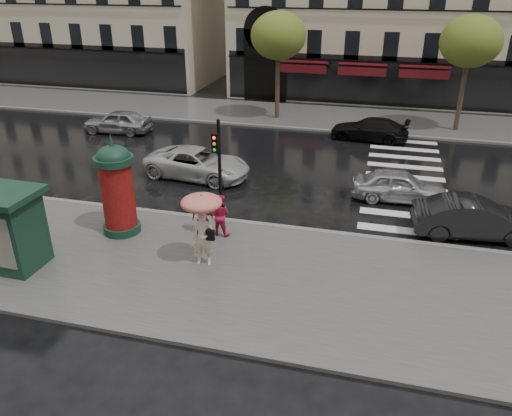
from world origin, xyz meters
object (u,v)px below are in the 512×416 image
(woman_umbrella, at_px, (202,218))
(car_white, at_px, (198,163))
(car_far_silver, at_px, (117,121))
(car_darkgrey, at_px, (475,218))
(car_black, at_px, (370,129))
(car_silver, at_px, (399,185))
(traffic_light, at_px, (218,163))
(newsstand, at_px, (8,228))
(morris_column, at_px, (117,187))
(woman_red, at_px, (220,215))
(man_burgundy, at_px, (202,214))

(woman_umbrella, bearing_deg, car_white, 112.07)
(woman_umbrella, xyz_separation_m, car_far_silver, (-10.11, 12.87, -1.07))
(car_darkgrey, bearing_deg, car_black, 15.04)
(car_black, bearing_deg, car_silver, 17.27)
(traffic_light, relative_size, car_white, 0.81)
(car_silver, distance_m, car_darkgrey, 3.70)
(car_white, bearing_deg, car_darkgrey, -97.25)
(car_black, bearing_deg, traffic_light, -15.48)
(woman_umbrella, xyz_separation_m, traffic_light, (-0.43, 2.93, 0.76))
(car_darkgrey, bearing_deg, newsstand, 106.08)
(woman_umbrella, bearing_deg, car_far_silver, 128.13)
(traffic_light, height_order, car_white, traffic_light)
(morris_column, bearing_deg, car_black, 59.62)
(car_silver, bearing_deg, woman_red, 126.43)
(man_burgundy, distance_m, newsstand, 6.27)
(morris_column, distance_m, car_far_silver, 13.25)
(morris_column, relative_size, newsstand, 1.42)
(woman_red, bearing_deg, car_far_silver, -41.03)
(man_burgundy, relative_size, car_white, 0.31)
(woman_red, relative_size, car_silver, 0.40)
(car_silver, bearing_deg, car_darkgrey, -136.93)
(car_darkgrey, relative_size, car_far_silver, 1.08)
(traffic_light, distance_m, car_far_silver, 14.00)
(woman_umbrella, bearing_deg, woman_red, 93.59)
(woman_red, distance_m, traffic_light, 1.88)
(morris_column, bearing_deg, car_white, 83.43)
(newsstand, height_order, car_white, newsstand)
(woman_red, relative_size, car_black, 0.36)
(man_burgundy, bearing_deg, morris_column, -10.49)
(car_darkgrey, distance_m, car_white, 12.03)
(morris_column, bearing_deg, car_far_silver, 119.21)
(car_black, bearing_deg, newsstand, -25.35)
(newsstand, relative_size, car_darkgrey, 0.60)
(woman_red, distance_m, car_silver, 7.93)
(man_burgundy, relative_size, car_far_silver, 0.38)
(morris_column, bearing_deg, car_silver, 30.12)
(man_burgundy, distance_m, car_far_silver, 14.35)
(car_black, height_order, car_far_silver, car_far_silver)
(woman_red, distance_m, car_far_silver, 14.73)
(car_far_silver, bearing_deg, woman_umbrella, 34.55)
(car_silver, bearing_deg, car_white, 85.50)
(woman_umbrella, height_order, morris_column, morris_column)
(car_black, bearing_deg, man_burgundy, -15.34)
(newsstand, distance_m, car_black, 19.75)
(car_darkgrey, relative_size, car_white, 0.88)
(traffic_light, relative_size, newsstand, 1.53)
(man_burgundy, distance_m, car_black, 14.22)
(woman_red, relative_size, traffic_light, 0.39)
(man_burgundy, height_order, newsstand, newsstand)
(woman_red, bearing_deg, car_darkgrey, -158.68)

